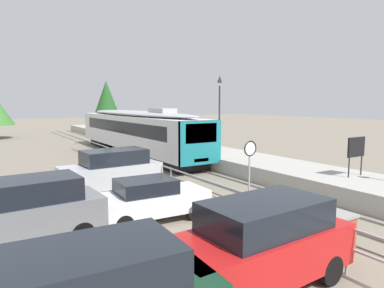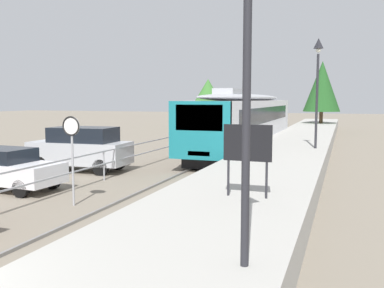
{
  "view_description": "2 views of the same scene",
  "coord_description": "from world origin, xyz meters",
  "px_view_note": "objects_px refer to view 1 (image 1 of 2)",
  "views": [
    {
      "loc": [
        -10.83,
        -1.72,
        4.23
      ],
      "look_at": [
        0.0,
        15.35,
        1.8
      ],
      "focal_mm": 31.88,
      "sensor_mm": 36.0,
      "label": 1
    },
    {
      "loc": [
        5.9,
        -3.06,
        3.32
      ],
      "look_at": [
        0.4,
        12.35,
        1.6
      ],
      "focal_mm": 40.0,
      "sensor_mm": 36.0,
      "label": 2
    }
  ],
  "objects_px": {
    "parked_suv_grey": "(22,212)",
    "parked_suv_red": "(260,243)",
    "parked_hatchback_white": "(151,199)",
    "parked_suv_silver": "(112,170)",
    "speed_limit_sign": "(250,158)",
    "commuter_train": "(136,129)",
    "platform_lamp_mid_platform": "(220,98)",
    "brick_utility_cabinet": "(331,233)",
    "platform_notice_board": "(356,148)"
  },
  "relations": [
    {
      "from": "parked_suv_grey",
      "to": "parked_suv_red",
      "type": "bearing_deg",
      "value": -51.11
    },
    {
      "from": "parked_hatchback_white",
      "to": "parked_suv_silver",
      "type": "distance_m",
      "value": 4.5
    },
    {
      "from": "speed_limit_sign",
      "to": "parked_suv_silver",
      "type": "relative_size",
      "value": 0.6
    },
    {
      "from": "commuter_train",
      "to": "parked_suv_silver",
      "type": "distance_m",
      "value": 11.61
    },
    {
      "from": "platform_lamp_mid_platform",
      "to": "brick_utility_cabinet",
      "type": "relative_size",
      "value": 4.42
    },
    {
      "from": "parked_suv_grey",
      "to": "parked_suv_silver",
      "type": "height_order",
      "value": "same"
    },
    {
      "from": "speed_limit_sign",
      "to": "parked_suv_grey",
      "type": "xyz_separation_m",
      "value": [
        -7.86,
        1.04,
        -1.06
      ]
    },
    {
      "from": "brick_utility_cabinet",
      "to": "parked_suv_red",
      "type": "xyz_separation_m",
      "value": [
        -3.03,
        -0.31,
        0.49
      ]
    },
    {
      "from": "platform_notice_board",
      "to": "parked_suv_grey",
      "type": "xyz_separation_m",
      "value": [
        -13.54,
        1.85,
        -1.13
      ]
    },
    {
      "from": "platform_lamp_mid_platform",
      "to": "parked_suv_grey",
      "type": "height_order",
      "value": "platform_lamp_mid_platform"
    },
    {
      "from": "brick_utility_cabinet",
      "to": "parked_suv_silver",
      "type": "relative_size",
      "value": 0.26
    },
    {
      "from": "commuter_train",
      "to": "parked_suv_red",
      "type": "relative_size",
      "value": 4.13
    },
    {
      "from": "platform_lamp_mid_platform",
      "to": "parked_suv_silver",
      "type": "relative_size",
      "value": 1.14
    },
    {
      "from": "platform_notice_board",
      "to": "speed_limit_sign",
      "type": "bearing_deg",
      "value": 171.92
    },
    {
      "from": "parked_suv_red",
      "to": "parked_hatchback_white",
      "type": "distance_m",
      "value": 5.51
    },
    {
      "from": "platform_notice_board",
      "to": "parked_suv_grey",
      "type": "relative_size",
      "value": 0.38
    },
    {
      "from": "parked_hatchback_white",
      "to": "parked_suv_grey",
      "type": "bearing_deg",
      "value": -177.93
    },
    {
      "from": "parked_suv_red",
      "to": "platform_notice_board",
      "type": "bearing_deg",
      "value": 20.79
    },
    {
      "from": "parked_suv_red",
      "to": "parked_hatchback_white",
      "type": "height_order",
      "value": "parked_suv_red"
    },
    {
      "from": "parked_suv_red",
      "to": "parked_suv_silver",
      "type": "xyz_separation_m",
      "value": [
        -0.0,
        9.99,
        0.0
      ]
    },
    {
      "from": "brick_utility_cabinet",
      "to": "parked_suv_silver",
      "type": "distance_m",
      "value": 10.16
    },
    {
      "from": "commuter_train",
      "to": "brick_utility_cabinet",
      "type": "relative_size",
      "value": 15.89
    },
    {
      "from": "brick_utility_cabinet",
      "to": "parked_suv_red",
      "type": "relative_size",
      "value": 0.26
    },
    {
      "from": "platform_notice_board",
      "to": "parked_suv_silver",
      "type": "relative_size",
      "value": 0.38
    },
    {
      "from": "platform_lamp_mid_platform",
      "to": "parked_suv_grey",
      "type": "distance_m",
      "value": 17.77
    },
    {
      "from": "platform_lamp_mid_platform",
      "to": "brick_utility_cabinet",
      "type": "height_order",
      "value": "platform_lamp_mid_platform"
    },
    {
      "from": "parked_suv_silver",
      "to": "brick_utility_cabinet",
      "type": "bearing_deg",
      "value": -72.63
    },
    {
      "from": "platform_notice_board",
      "to": "parked_hatchback_white",
      "type": "bearing_deg",
      "value": 167.92
    },
    {
      "from": "brick_utility_cabinet",
      "to": "parked_suv_red",
      "type": "height_order",
      "value": "parked_suv_red"
    },
    {
      "from": "platform_lamp_mid_platform",
      "to": "parked_suv_grey",
      "type": "xyz_separation_m",
      "value": [
        -14.46,
        -9.7,
        -3.56
      ]
    },
    {
      "from": "parked_suv_silver",
      "to": "speed_limit_sign",
      "type": "bearing_deg",
      "value": -58.03
    },
    {
      "from": "commuter_train",
      "to": "parked_suv_red",
      "type": "distance_m",
      "value": 20.91
    },
    {
      "from": "commuter_train",
      "to": "parked_suv_silver",
      "type": "bearing_deg",
      "value": -118.69
    },
    {
      "from": "parked_suv_red",
      "to": "parked_suv_silver",
      "type": "relative_size",
      "value": 0.99
    },
    {
      "from": "parked_suv_grey",
      "to": "parked_suv_silver",
      "type": "xyz_separation_m",
      "value": [
        4.31,
        4.64,
        0.0
      ]
    },
    {
      "from": "parked_suv_red",
      "to": "speed_limit_sign",
      "type": "bearing_deg",
      "value": 50.55
    },
    {
      "from": "brick_utility_cabinet",
      "to": "parked_suv_grey",
      "type": "height_order",
      "value": "parked_suv_grey"
    },
    {
      "from": "parked_hatchback_white",
      "to": "platform_lamp_mid_platform",
      "type": "bearing_deg",
      "value": 42.97
    },
    {
      "from": "parked_suv_grey",
      "to": "parked_suv_silver",
      "type": "relative_size",
      "value": 1.0
    },
    {
      "from": "commuter_train",
      "to": "parked_suv_grey",
      "type": "distance_m",
      "value": 17.8
    },
    {
      "from": "parked_suv_grey",
      "to": "platform_notice_board",
      "type": "bearing_deg",
      "value": -7.76
    },
    {
      "from": "platform_notice_board",
      "to": "parked_hatchback_white",
      "type": "distance_m",
      "value": 9.65
    },
    {
      "from": "brick_utility_cabinet",
      "to": "parked_suv_red",
      "type": "distance_m",
      "value": 3.08
    },
    {
      "from": "commuter_train",
      "to": "platform_notice_board",
      "type": "height_order",
      "value": "commuter_train"
    },
    {
      "from": "speed_limit_sign",
      "to": "brick_utility_cabinet",
      "type": "bearing_deg",
      "value": -97.37
    },
    {
      "from": "brick_utility_cabinet",
      "to": "platform_lamp_mid_platform",
      "type": "bearing_deg",
      "value": 64.23
    },
    {
      "from": "brick_utility_cabinet",
      "to": "parked_hatchback_white",
      "type": "bearing_deg",
      "value": 121.14
    },
    {
      "from": "platform_lamp_mid_platform",
      "to": "brick_utility_cabinet",
      "type": "xyz_separation_m",
      "value": [
        -7.12,
        -14.74,
        -4.05
      ]
    },
    {
      "from": "commuter_train",
      "to": "parked_suv_red",
      "type": "xyz_separation_m",
      "value": [
        -5.55,
        -20.13,
        -1.08
      ]
    },
    {
      "from": "parked_suv_grey",
      "to": "parked_suv_silver",
      "type": "bearing_deg",
      "value": 47.11
    }
  ]
}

